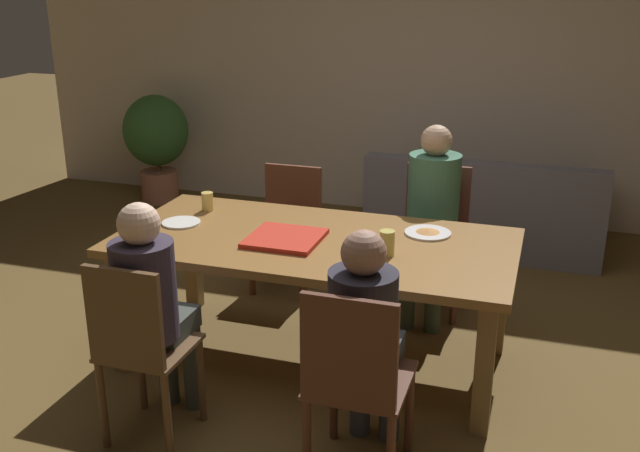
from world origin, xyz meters
TOP-DOWN VIEW (x-y plane):
  - ground_plane at (0.00, 0.00)m, footprint 20.00×20.00m
  - back_wall at (0.00, 2.95)m, footprint 7.62×0.12m
  - dining_table at (0.00, 0.00)m, footprint 2.18×1.06m
  - chair_0 at (0.51, 0.97)m, footprint 0.45×0.42m
  - person_0 at (0.51, 0.83)m, footprint 0.33×0.54m
  - chair_1 at (0.51, -0.98)m, footprint 0.42×0.45m
  - person_1 at (0.51, -0.82)m, footprint 0.30×0.48m
  - chair_2 at (-0.51, -1.00)m, footprint 0.39×0.39m
  - person_2 at (-0.51, -0.86)m, footprint 0.29×0.46m
  - chair_3 at (-0.51, 0.96)m, footprint 0.44×0.39m
  - pizza_box_0 at (-0.14, -0.08)m, footprint 0.39×0.39m
  - plate_0 at (-0.82, 0.00)m, footprint 0.22×0.22m
  - plate_1 at (0.58, 0.27)m, footprint 0.26×0.26m
  - drinking_glass_0 at (0.43, -0.12)m, footprint 0.08×0.08m
  - drinking_glass_1 at (-0.78, 0.27)m, footprint 0.07×0.07m
  - drinking_glass_2 at (-1.01, -0.28)m, footprint 0.06×0.06m
  - couch at (0.72, 2.20)m, footprint 1.84×0.87m
  - potted_plant at (-2.43, 2.49)m, footprint 0.62×0.62m

SIDE VIEW (x-z plane):
  - ground_plane at x=0.00m, z-range 0.00..0.00m
  - couch at x=0.72m, z-range -0.11..0.67m
  - chair_3 at x=-0.51m, z-range 0.05..0.91m
  - chair_0 at x=0.51m, z-range 0.04..0.99m
  - chair_1 at x=0.51m, z-range 0.05..1.00m
  - chair_2 at x=-0.51m, z-range 0.06..1.00m
  - potted_plant at x=-2.43m, z-range 0.11..1.15m
  - dining_table at x=0.00m, z-range 0.29..1.04m
  - person_1 at x=0.51m, z-range 0.10..1.26m
  - person_2 at x=-0.51m, z-range 0.10..1.28m
  - person_0 at x=0.51m, z-range 0.11..1.35m
  - plate_0 at x=-0.82m, z-range 0.75..0.76m
  - plate_1 at x=0.58m, z-range 0.75..0.78m
  - pizza_box_0 at x=-0.14m, z-range 0.75..0.78m
  - drinking_glass_1 at x=-0.78m, z-range 0.75..0.87m
  - drinking_glass_2 at x=-1.01m, z-range 0.75..0.87m
  - drinking_glass_0 at x=0.43m, z-range 0.75..0.89m
  - back_wall at x=0.00m, z-range 0.00..2.63m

